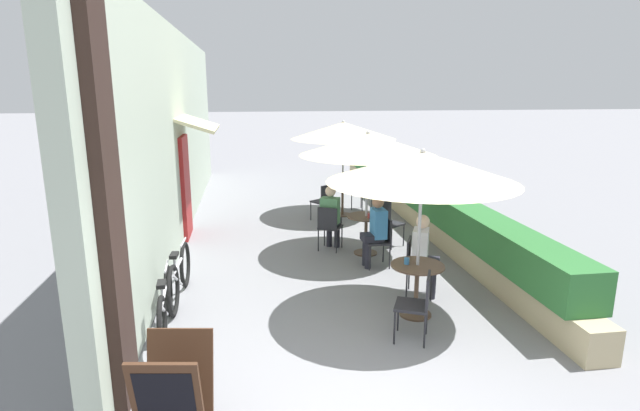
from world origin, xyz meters
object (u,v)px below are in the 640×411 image
object	(u,v)px
patio_umbrella_far	(343,131)
cafe_chair_near_left	(418,301)
cafe_chair_near_right	(416,262)
cafe_chair_far_left	(324,199)
patio_table_mid	(366,227)
patio_table_far	(343,195)
cafe_chair_mid_back	(388,220)
bicycle_second	(179,276)
seated_patron_near_right	(424,252)
coffee_cup_mid	(369,216)
bicycle_leaning	(165,305)
patio_umbrella_near	(422,167)
seated_patron_mid_left	(331,215)
coffee_cup_near	(407,261)
patio_umbrella_mid	(368,144)
seated_patron_mid_right	(375,229)
menu_board	(174,392)
cafe_chair_mid_left	(329,225)
patio_table_near	(417,280)
cafe_chair_mid_right	(381,238)
cafe_chair_far_right	(360,190)

from	to	relation	value
patio_umbrella_far	cafe_chair_near_left	bearing A→B (deg)	-92.21
cafe_chair_near_right	cafe_chair_far_left	world-z (taller)	same
patio_table_mid	patio_table_far	world-z (taller)	same
cafe_chair_mid_back	bicycle_second	distance (m)	4.30
seated_patron_near_right	patio_table_mid	world-z (taller)	seated_patron_near_right
cafe_chair_near_right	coffee_cup_mid	size ratio (longest dim) A/B	9.67
patio_table_mid	bicycle_leaning	distance (m)	4.18
patio_umbrella_near	seated_patron_mid_left	xyz separation A→B (m)	(-0.68, 3.01, -1.37)
coffee_cup_near	patio_umbrella_mid	xyz separation A→B (m)	(0.06, 2.61, 1.28)
patio_umbrella_near	seated_patron_mid_right	distance (m)	2.39
patio_umbrella_mid	patio_umbrella_far	world-z (taller)	same
bicycle_leaning	cafe_chair_mid_back	bearing A→B (deg)	34.66
patio_umbrella_near	patio_table_mid	world-z (taller)	patio_umbrella_near
cafe_chair_mid_back	menu_board	distance (m)	6.18
cafe_chair_near_left	seated_patron_mid_left	distance (m)	3.72
coffee_cup_near	cafe_chair_mid_back	distance (m)	3.12
patio_umbrella_mid	cafe_chair_mid_left	size ratio (longest dim) A/B	2.86
seated_patron_mid_left	seated_patron_mid_right	distance (m)	1.22
patio_table_near	bicycle_second	bearing A→B (deg)	163.16
patio_umbrella_near	bicycle_leaning	distance (m)	3.73
patio_table_mid	bicycle_second	world-z (taller)	bicycle_second
patio_table_near	coffee_cup_mid	xyz separation A→B (m)	(-0.06, 2.49, 0.26)
coffee_cup_mid	coffee_cup_near	bearing A→B (deg)	-91.91
cafe_chair_near_right	cafe_chair_mid_right	size ratio (longest dim) A/B	1.00
patio_table_near	patio_table_mid	xyz separation A→B (m)	(-0.08, 2.65, 0.00)
patio_table_near	patio_table_far	world-z (taller)	same
cafe_chair_near_left	cafe_chair_mid_back	distance (m)	3.83
cafe_chair_near_left	coffee_cup_near	world-z (taller)	cafe_chair_near_left
patio_umbrella_far	coffee_cup_mid	bearing A→B (deg)	-91.60
coffee_cup_near	seated_patron_near_right	bearing A→B (deg)	52.00
patio_table_near	patio_umbrella_far	bearing A→B (deg)	89.72
coffee_cup_near	cafe_chair_far_left	bearing A→B (deg)	94.13
bicycle_leaning	cafe_chair_mid_right	bearing A→B (deg)	25.69
bicycle_leaning	bicycle_second	bearing A→B (deg)	82.57
bicycle_leaning	patio_umbrella_far	bearing A→B (deg)	54.45
seated_patron_near_right	seated_patron_mid_right	distance (m)	1.38
patio_table_near	patio_table_mid	size ratio (longest dim) A/B	1.00
coffee_cup_mid	menu_board	xyz separation A→B (m)	(-2.87, -4.56, -0.33)
coffee_cup_near	bicycle_second	bearing A→B (deg)	163.22
cafe_chair_mid_right	coffee_cup_mid	xyz separation A→B (m)	(-0.09, 0.54, 0.26)
cafe_chair_mid_left	cafe_chair_mid_right	bearing A→B (deg)	-23.78
cafe_chair_mid_right	bicycle_leaning	distance (m)	3.87
patio_table_near	coffee_cup_near	distance (m)	0.30
cafe_chair_far_right	bicycle_second	xyz separation A→B (m)	(-3.83, -5.03, -0.14)
cafe_chair_mid_left	menu_board	xyz separation A→B (m)	(-2.19, -4.97, -0.06)
coffee_cup_near	seated_patron_mid_left	size ratio (longest dim) A/B	0.07
seated_patron_near_right	cafe_chair_far_left	size ratio (longest dim) A/B	1.44
seated_patron_near_right	patio_table_near	bearing A→B (deg)	-2.88
bicycle_second	cafe_chair_far_left	bearing A→B (deg)	58.11
coffee_cup_near	bicycle_leaning	xyz separation A→B (m)	(-3.18, -0.03, -0.42)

